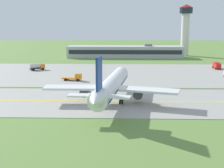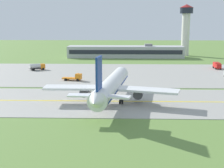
# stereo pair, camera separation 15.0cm
# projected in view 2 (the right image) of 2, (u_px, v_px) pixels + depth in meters

# --- Properties ---
(ground_plane) EXTENTS (500.00, 500.00, 0.00)m
(ground_plane) POSITION_uv_depth(u_px,v_px,m) (91.00, 101.00, 78.23)
(ground_plane) COLOR olive
(taxiway_strip) EXTENTS (240.00, 28.00, 0.10)m
(taxiway_strip) POSITION_uv_depth(u_px,v_px,m) (91.00, 101.00, 78.22)
(taxiway_strip) COLOR #9E9B93
(taxiway_strip) RESTS_ON ground
(apron_pad) EXTENTS (140.00, 52.00, 0.10)m
(apron_pad) POSITION_uv_depth(u_px,v_px,m) (129.00, 74.00, 119.08)
(apron_pad) COLOR #9E9B93
(apron_pad) RESTS_ON ground
(taxiway_centreline) EXTENTS (220.00, 0.60, 0.01)m
(taxiway_centreline) POSITION_uv_depth(u_px,v_px,m) (91.00, 101.00, 78.21)
(taxiway_centreline) COLOR yellow
(taxiway_centreline) RESTS_ON taxiway_strip
(airplane_lead) EXTENTS (32.23, 39.63, 12.70)m
(airplane_lead) POSITION_uv_depth(u_px,v_px,m) (111.00, 85.00, 76.69)
(airplane_lead) COLOR white
(airplane_lead) RESTS_ON ground
(service_truck_baggage) EXTENTS (2.47, 6.05, 2.60)m
(service_truck_baggage) POSITION_uv_depth(u_px,v_px,m) (217.00, 65.00, 130.40)
(service_truck_baggage) COLOR red
(service_truck_baggage) RESTS_ON ground
(service_truck_catering) EXTENTS (6.67, 3.28, 2.59)m
(service_truck_catering) POSITION_uv_depth(u_px,v_px,m) (75.00, 77.00, 104.68)
(service_truck_catering) COLOR orange
(service_truck_catering) RESTS_ON ground
(service_truck_pushback) EXTENTS (6.14, 5.01, 2.65)m
(service_truck_pushback) POSITION_uv_depth(u_px,v_px,m) (37.00, 66.00, 127.07)
(service_truck_pushback) COLOR orange
(service_truck_pushback) RESTS_ON ground
(terminal_building) EXTENTS (61.49, 11.02, 7.30)m
(terminal_building) POSITION_uv_depth(u_px,v_px,m) (125.00, 52.00, 171.30)
(terminal_building) COLOR #B2B2B7
(terminal_building) RESTS_ON ground
(control_tower) EXTENTS (7.60, 7.60, 28.35)m
(control_tower) POSITION_uv_depth(u_px,v_px,m) (186.00, 25.00, 177.69)
(control_tower) COLOR silver
(control_tower) RESTS_ON ground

